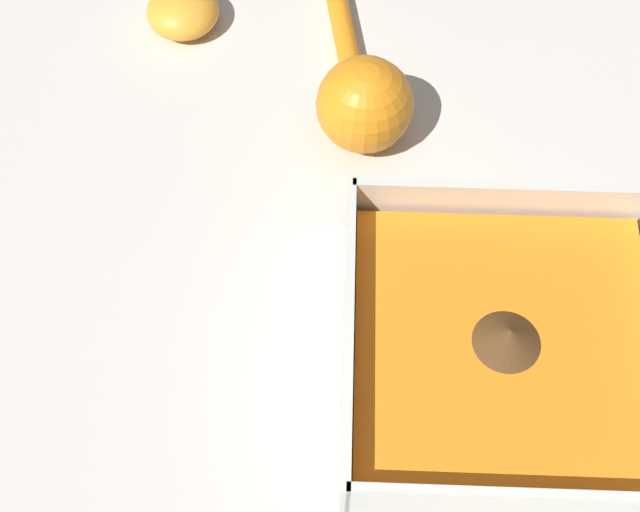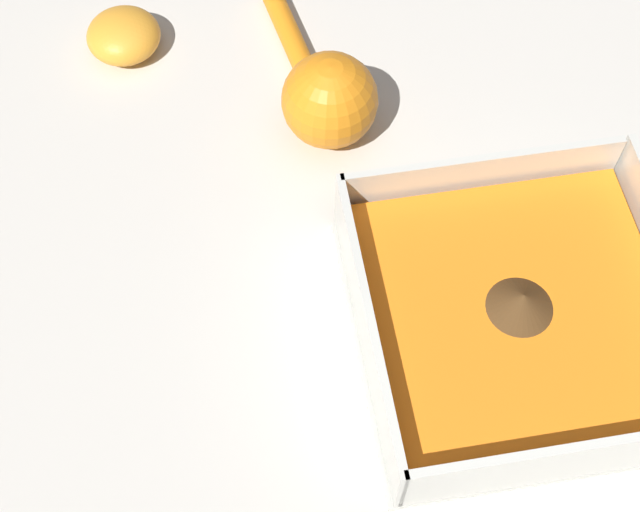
% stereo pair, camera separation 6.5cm
% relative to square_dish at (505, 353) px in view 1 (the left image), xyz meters
% --- Properties ---
extents(ground_plane, '(4.00, 4.00, 0.00)m').
position_rel_square_dish_xyz_m(ground_plane, '(0.03, -0.00, -0.02)').
color(ground_plane, beige).
extents(square_dish, '(0.23, 0.23, 0.07)m').
position_rel_square_dish_xyz_m(square_dish, '(0.00, 0.00, 0.00)').
color(square_dish, silver).
rests_on(square_dish, ground_plane).
extents(lemon_squeezer, '(0.20, 0.08, 0.08)m').
position_rel_square_dish_xyz_m(lemon_squeezer, '(-0.22, -0.10, 0.01)').
color(lemon_squeezer, orange).
rests_on(lemon_squeezer, ground_plane).
extents(lemon_half, '(0.07, 0.07, 0.04)m').
position_rel_square_dish_xyz_m(lemon_half, '(-0.33, -0.27, -0.01)').
color(lemon_half, orange).
rests_on(lemon_half, ground_plane).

